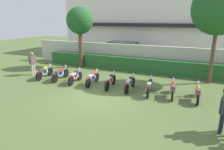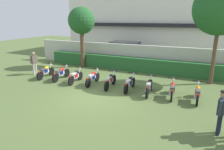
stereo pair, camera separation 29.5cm
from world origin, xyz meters
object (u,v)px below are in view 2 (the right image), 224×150
(tree_far_side, at_px, (220,8))
(officer_0, at_px, (221,109))
(motorcycle_in_row_5, at_px, (130,83))
(inspector_person, at_px, (34,61))
(motorcycle_in_row_2, at_px, (76,76))
(tree_near_inspector, at_px, (81,21))
(motorcycle_in_row_4, at_px, (110,80))
(motorcycle_in_row_6, at_px, (149,86))
(motorcycle_in_row_3, at_px, (93,78))
(motorcycle_in_row_7, at_px, (172,89))
(motorcycle_in_row_0, at_px, (46,71))
(motorcycle_in_row_1, at_px, (61,73))
(motorcycle_in_row_8, at_px, (197,93))
(parked_car, at_px, (126,52))

(tree_far_side, xyz_separation_m, officer_0, (0.28, -6.35, -3.62))
(motorcycle_in_row_5, height_order, inspector_person, inspector_person)
(motorcycle_in_row_2, distance_m, motorcycle_in_row_5, 3.69)
(tree_near_inspector, xyz_separation_m, motorcycle_in_row_4, (4.54, -3.95, -3.34))
(motorcycle_in_row_6, bearing_deg, motorcycle_in_row_2, 82.93)
(motorcycle_in_row_3, relative_size, motorcycle_in_row_7, 1.06)
(tree_near_inspector, distance_m, officer_0, 12.69)
(motorcycle_in_row_0, bearing_deg, motorcycle_in_row_4, -96.42)
(motorcycle_in_row_6, bearing_deg, motorcycle_in_row_5, 77.10)
(inspector_person, distance_m, officer_0, 12.54)
(tree_far_side, bearing_deg, inspector_person, -165.23)
(inspector_person, height_order, officer_0, inspector_person)
(motorcycle_in_row_0, distance_m, motorcycle_in_row_6, 7.44)
(tree_near_inspector, bearing_deg, motorcycle_in_row_1, -78.53)
(tree_far_side, bearing_deg, motorcycle_in_row_8, -99.99)
(motorcycle_in_row_4, height_order, motorcycle_in_row_6, motorcycle_in_row_6)
(motorcycle_in_row_2, distance_m, motorcycle_in_row_6, 4.87)
(tree_near_inspector, xyz_separation_m, officer_0, (10.28, -6.88, -2.82))
(motorcycle_in_row_4, distance_m, motorcycle_in_row_6, 2.40)
(motorcycle_in_row_3, bearing_deg, inspector_person, 82.56)
(motorcycle_in_row_1, distance_m, motorcycle_in_row_7, 7.37)
(motorcycle_in_row_0, relative_size, motorcycle_in_row_6, 0.97)
(motorcycle_in_row_2, relative_size, inspector_person, 1.06)
(motorcycle_in_row_7, bearing_deg, motorcycle_in_row_1, 82.56)
(parked_car, distance_m, tree_near_inspector, 5.31)
(motorcycle_in_row_2, bearing_deg, motorcycle_in_row_3, -88.64)
(motorcycle_in_row_6, height_order, officer_0, officer_0)
(tree_far_side, distance_m, motorcycle_in_row_2, 9.61)
(motorcycle_in_row_7, bearing_deg, motorcycle_in_row_8, -98.88)
(inspector_person, bearing_deg, tree_near_inspector, 63.30)
(inspector_person, bearing_deg, motorcycle_in_row_3, -2.42)
(tree_near_inspector, xyz_separation_m, motorcycle_in_row_1, (0.79, -3.89, -3.34))
(motorcycle_in_row_3, relative_size, motorcycle_in_row_6, 0.98)
(motorcycle_in_row_5, bearing_deg, motorcycle_in_row_3, 86.35)
(parked_car, distance_m, motorcycle_in_row_5, 8.27)
(parked_car, height_order, motorcycle_in_row_4, parked_car)
(motorcycle_in_row_1, height_order, motorcycle_in_row_6, motorcycle_in_row_6)
(motorcycle_in_row_0, height_order, motorcycle_in_row_8, motorcycle_in_row_0)
(tree_far_side, bearing_deg, officer_0, -87.44)
(motorcycle_in_row_6, relative_size, officer_0, 1.20)
(motorcycle_in_row_6, bearing_deg, inspector_person, 80.51)
(motorcycle_in_row_1, xyz_separation_m, inspector_person, (-2.63, 0.24, 0.56))
(motorcycle_in_row_7, bearing_deg, tree_far_side, -35.54)
(officer_0, bearing_deg, motorcycle_in_row_5, -20.83)
(motorcycle_in_row_4, height_order, inspector_person, inspector_person)
(parked_car, height_order, tree_near_inspector, tree_near_inspector)
(inspector_person, xyz_separation_m, officer_0, (12.12, -3.23, -0.03))
(tree_near_inspector, relative_size, motorcycle_in_row_3, 2.58)
(parked_car, bearing_deg, motorcycle_in_row_2, -94.08)
(motorcycle_in_row_2, height_order, motorcycle_in_row_3, same)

